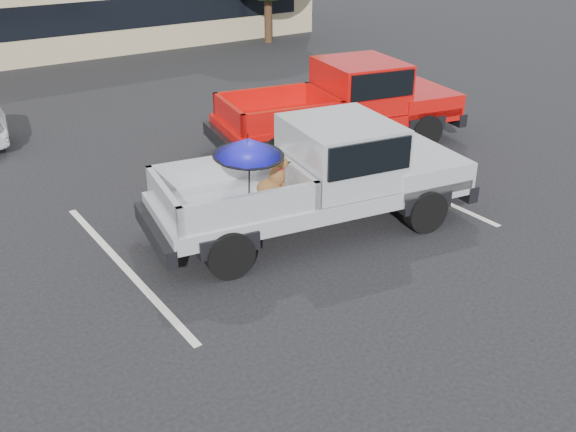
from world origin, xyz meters
name	(u,v)px	position (x,y,z in m)	size (l,w,h in m)	color
ground	(351,264)	(0.00, 0.00, 0.00)	(90.00, 90.00, 0.00)	black
stripe_left	(124,266)	(-3.00, 2.00, 0.00)	(0.12, 5.00, 0.01)	silver
stripe_right	(400,182)	(3.00, 2.00, 0.00)	(0.12, 5.00, 0.01)	silver
silver_pickup	(328,170)	(0.53, 1.30, 1.05)	(5.94, 2.91, 2.06)	black
red_pickup	(353,100)	(3.72, 4.42, 1.06)	(6.19, 3.14, 1.95)	black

